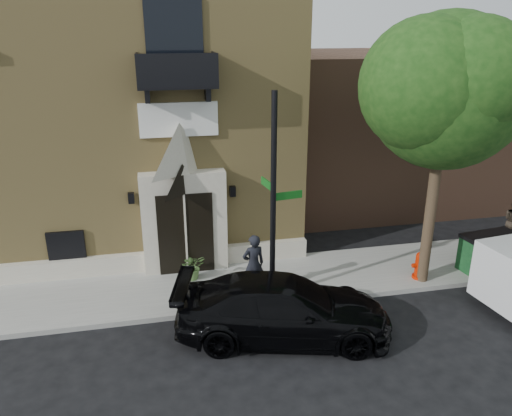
{
  "coord_description": "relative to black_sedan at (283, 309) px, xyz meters",
  "views": [
    {
      "loc": [
        -1.82,
        -11.8,
        7.52
      ],
      "look_at": [
        1.12,
        2.0,
        2.31
      ],
      "focal_mm": 35.0,
      "sensor_mm": 36.0,
      "label": 1
    }
  ],
  "objects": [
    {
      "name": "church",
      "position": [
        -4.11,
        9.22,
        3.85
      ],
      "size": [
        12.2,
        11.01,
        9.3
      ],
      "color": "tan",
      "rests_on": "ground"
    },
    {
      "name": "dumpster",
      "position": [
        7.27,
        1.87,
        -0.04
      ],
      "size": [
        1.93,
        1.25,
        1.19
      ],
      "rotation": [
        0.0,
        0.0,
        0.12
      ],
      "color": "#103B1B",
      "rests_on": "sidewalk"
    },
    {
      "name": "fire_hydrant",
      "position": [
        4.83,
        1.85,
        -0.21
      ],
      "size": [
        0.5,
        0.4,
        0.87
      ],
      "color": "#BE1B00",
      "rests_on": "sidewalk"
    },
    {
      "name": "street_tree_left",
      "position": [
        4.9,
        1.62,
        5.08
      ],
      "size": [
        4.97,
        4.38,
        7.77
      ],
      "color": "#38281C",
      "rests_on": "sidewalk"
    },
    {
      "name": "planter",
      "position": [
        -1.99,
        3.26,
        -0.23
      ],
      "size": [
        0.82,
        0.73,
        0.81
      ],
      "primitive_type": "imported",
      "rotation": [
        0.0,
        0.0,
        0.15
      ],
      "color": "#4F7439",
      "rests_on": "sidewalk"
    },
    {
      "name": "pedestrian_near",
      "position": [
        -0.35,
        2.01,
        0.28
      ],
      "size": [
        0.73,
        0.54,
        1.83
      ],
      "primitive_type": "imported",
      "rotation": [
        0.0,
        0.0,
        3.31
      ],
      "color": "black",
      "rests_on": "sidewalk"
    },
    {
      "name": "ground",
      "position": [
        -1.13,
        1.27,
        -0.79
      ],
      "size": [
        120.0,
        120.0,
        0.0
      ],
      "primitive_type": "plane",
      "color": "black",
      "rests_on": "ground"
    },
    {
      "name": "sidewalk",
      "position": [
        -0.13,
        2.77,
        -0.71
      ],
      "size": [
        42.0,
        3.0,
        0.15
      ],
      "primitive_type": "cube",
      "color": "gray",
      "rests_on": "ground"
    },
    {
      "name": "neighbour_building",
      "position": [
        10.87,
        10.27,
        2.41
      ],
      "size": [
        18.0,
        8.0,
        6.4
      ],
      "primitive_type": "cube",
      "color": "brown",
      "rests_on": "ground"
    },
    {
      "name": "black_sedan",
      "position": [
        0.0,
        0.0,
        0.0
      ],
      "size": [
        5.78,
        3.38,
        1.57
      ],
      "primitive_type": "imported",
      "rotation": [
        0.0,
        0.0,
        1.34
      ],
      "color": "black",
      "rests_on": "ground"
    },
    {
      "name": "street_sign",
      "position": [
        0.15,
        1.75,
        2.3
      ],
      "size": [
        0.99,
        0.92,
        5.84
      ],
      "rotation": [
        0.0,
        0.0,
        0.15
      ],
      "color": "black",
      "rests_on": "sidewalk"
    }
  ]
}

